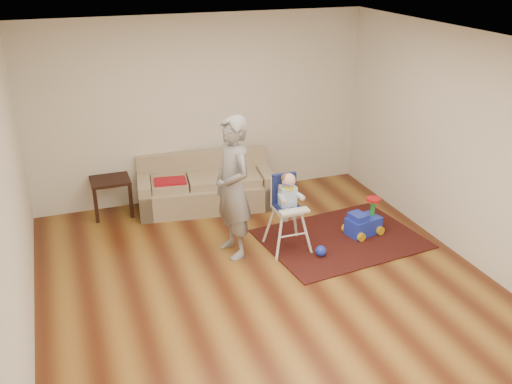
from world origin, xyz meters
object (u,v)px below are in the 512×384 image
object	(u,v)px
sofa	(206,183)
ride_on_toy	(364,217)
high_chair	(288,213)
toy_ball	(321,251)
adult	(233,188)
side_table	(111,196)

from	to	relation	value
sofa	ride_on_toy	bearing A→B (deg)	-34.35
ride_on_toy	high_chair	size ratio (longest dim) A/B	0.47
toy_ball	adult	world-z (taller)	adult
sofa	adult	distance (m)	1.53
side_table	toy_ball	xyz separation A→B (m)	(2.26, -2.16, -0.18)
sofa	toy_ball	world-z (taller)	sofa
sofa	toy_ball	size ratio (longest dim) A/B	14.77
ride_on_toy	adult	distance (m)	1.88
adult	ride_on_toy	bearing A→B (deg)	76.80
high_chair	adult	distance (m)	0.79
side_table	high_chair	size ratio (longest dim) A/B	0.52
side_table	toy_ball	size ratio (longest dim) A/B	3.91
side_table	toy_ball	world-z (taller)	side_table
toy_ball	ride_on_toy	bearing A→B (deg)	24.08
ride_on_toy	adult	world-z (taller)	adult
side_table	adult	distance (m)	2.21
sofa	adult	xyz separation A→B (m)	(-0.04, -1.44, 0.51)
ride_on_toy	high_chair	xyz separation A→B (m)	(-1.09, 0.00, 0.24)
sofa	adult	bearing A→B (deg)	-83.92
sofa	toy_ball	bearing A→B (deg)	-56.22
sofa	ride_on_toy	size ratio (longest dim) A/B	4.22
adult	side_table	bearing A→B (deg)	-152.24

